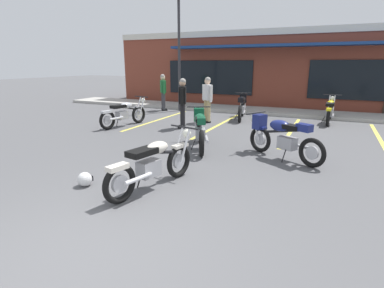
{
  "coord_description": "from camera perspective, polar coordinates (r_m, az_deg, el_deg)",
  "views": [
    {
      "loc": [
        2.36,
        -2.25,
        2.14
      ],
      "look_at": [
        -0.14,
        3.21,
        0.55
      ],
      "focal_mm": 28.48,
      "sensor_mm": 36.0,
      "label": 1
    }
  ],
  "objects": [
    {
      "name": "helmet_on_pavement",
      "position": [
        5.83,
        -19.43,
        -6.24
      ],
      "size": [
        0.26,
        0.26,
        0.26
      ],
      "color": "silver",
      "rests_on": "ground_plane"
    },
    {
      "name": "person_in_shorts_foreground",
      "position": [
        11.35,
        2.89,
        8.78
      ],
      "size": [
        0.53,
        0.45,
        1.68
      ],
      "color": "black",
      "rests_on": "ground_plane"
    },
    {
      "name": "motorcycle_foreground_classic",
      "position": [
        5.34,
        -7.31,
        -3.61
      ],
      "size": [
        0.81,
        2.08,
        0.98
      ],
      "color": "black",
      "rests_on": "ground_plane"
    },
    {
      "name": "painted_stall_lines",
      "position": [
        10.68,
        11.37,
        2.98
      ],
      "size": [
        7.64,
        4.8,
        0.01
      ],
      "color": "#DBCC4C",
      "rests_on": "ground_plane"
    },
    {
      "name": "motorcycle_green_cafe_racer",
      "position": [
        12.42,
        24.4,
        5.74
      ],
      "size": [
        0.66,
        2.11,
        0.98
      ],
      "color": "black",
      "rests_on": "ground_plane"
    },
    {
      "name": "motorcycle_silver_naked",
      "position": [
        7.94,
        1.51,
        3.1
      ],
      "size": [
        1.19,
        1.95,
        0.98
      ],
      "color": "black",
      "rests_on": "ground_plane"
    },
    {
      "name": "person_by_back_row",
      "position": [
        10.31,
        -1.77,
        8.19
      ],
      "size": [
        0.37,
        0.6,
        1.68
      ],
      "color": "black",
      "rests_on": "ground_plane"
    },
    {
      "name": "motorcycle_red_sportbike",
      "position": [
        10.98,
        -12.59,
        5.67
      ],
      "size": [
        0.77,
        2.09,
        0.98
      ],
      "color": "black",
      "rests_on": "ground_plane"
    },
    {
      "name": "parking_lot_lamp_post",
      "position": [
        14.19,
        -2.66,
        19.19
      ],
      "size": [
        0.24,
        0.76,
        4.99
      ],
      "color": "#2D2D33",
      "rests_on": "ground_plane"
    },
    {
      "name": "sidewalk_kerb",
      "position": [
        14.15,
        14.84,
        5.91
      ],
      "size": [
        22.0,
        1.8,
        0.14
      ],
      "primitive_type": "cube",
      "color": "#A8A59E",
      "rests_on": "ground_plane"
    },
    {
      "name": "person_in_black_shirt",
      "position": [
        14.42,
        -5.43,
        10.02
      ],
      "size": [
        0.46,
        0.53,
        1.68
      ],
      "color": "black",
      "rests_on": "ground_plane"
    },
    {
      "name": "motorcycle_black_cruiser",
      "position": [
        12.32,
        9.3,
        7.11
      ],
      "size": [
        0.82,
        2.09,
        0.98
      ],
      "color": "black",
      "rests_on": "ground_plane"
    },
    {
      "name": "ground_plane",
      "position": [
        6.78,
        2.95,
        -3.59
      ],
      "size": [
        80.0,
        80.0,
        0.0
      ],
      "primitive_type": "plane",
      "color": "#515154"
    },
    {
      "name": "brick_storefront_building",
      "position": [
        18.02,
        17.59,
        13.3
      ],
      "size": [
        17.89,
        6.37,
        3.74
      ],
      "color": "brown",
      "rests_on": "ground_plane"
    },
    {
      "name": "motorcycle_blue_standard",
      "position": [
        7.31,
        16.27,
        1.48
      ],
      "size": [
        1.9,
        1.3,
        0.98
      ],
      "color": "black",
      "rests_on": "ground_plane"
    }
  ]
}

